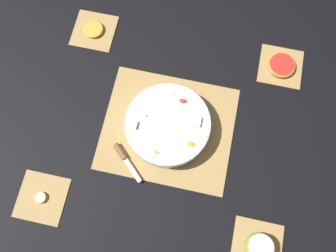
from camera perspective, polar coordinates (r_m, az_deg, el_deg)
The scene contains 12 objects.
ground_plane at distance 1.04m, azimuth -0.00°, elevation -0.43°, with size 6.00×6.00×0.00m, color black.
bamboo_mat_center at distance 1.04m, azimuth -0.00°, elevation -0.39°, with size 0.41×0.35×0.01m.
coaster_mat_near_left at distance 1.18m, azimuth 19.04°, elevation 9.81°, with size 0.14×0.14×0.01m.
coaster_mat_near_right at distance 1.21m, azimuth -12.76°, elevation 15.92°, with size 0.14×0.14×0.01m.
coaster_mat_far_left at distance 1.04m, azimuth 15.25°, elevation -19.50°, with size 0.14×0.14×0.01m.
coaster_mat_far_right at distance 1.07m, azimuth -21.14°, elevation -11.56°, with size 0.14×0.14×0.01m.
fruit_salad_bowl at distance 1.01m, azimuth 0.02°, elevation 0.21°, with size 0.26×0.26×0.07m.
paring_knife at distance 1.02m, azimuth -8.10°, elevation -4.76°, with size 0.11×0.11×0.02m.
apple_half at distance 1.01m, azimuth 15.63°, elevation -19.58°, with size 0.08×0.08×0.04m.
orange_slice_whole at distance 1.21m, azimuth -12.84°, elevation 16.11°, with size 0.07×0.07×0.01m.
banana_coin_single at distance 1.07m, azimuth -21.28°, elevation -11.53°, with size 0.03×0.03×0.01m.
grapefruit_slice at distance 1.17m, azimuth 19.18°, elevation 10.00°, with size 0.09×0.09×0.01m.
Camera 1 is at (-0.06, 0.27, 1.01)m, focal length 35.00 mm.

